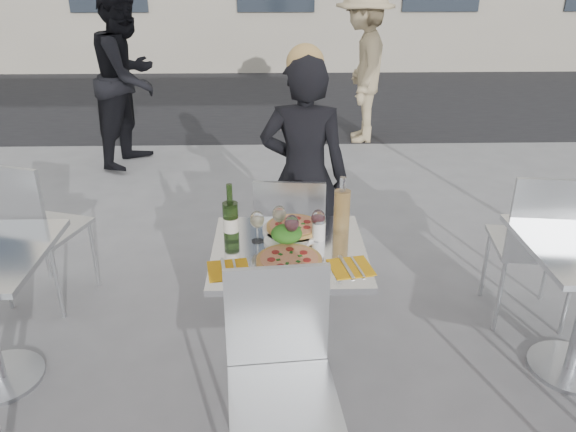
{
  "coord_description": "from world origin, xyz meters",
  "views": [
    {
      "loc": [
        -0.07,
        -2.33,
        1.99
      ],
      "look_at": [
        0.0,
        0.15,
        0.85
      ],
      "focal_mm": 35.0,
      "sensor_mm": 36.0,
      "label": 1
    }
  ],
  "objects_px": {
    "pizza_near": "(289,260)",
    "pedestrian_b": "(362,66)",
    "main_table": "(289,287)",
    "woman_diner": "(304,176)",
    "pedestrian_a": "(128,78)",
    "pizza_far": "(294,228)",
    "side_chair_rfar": "(540,238)",
    "salad_plate": "(287,235)",
    "wineglass_red_b": "(318,219)",
    "wine_bottle": "(231,220)",
    "chair_near": "(280,364)",
    "side_chair_lfar": "(30,223)",
    "carafe": "(342,210)",
    "sugar_shaker": "(319,229)",
    "wineglass_white_b": "(279,215)",
    "wineglass_white_a": "(257,221)",
    "napkin_left": "(228,269)",
    "wineglass_red_a": "(292,224)",
    "chair_far": "(291,233)",
    "napkin_right": "(351,267)"
  },
  "relations": [
    {
      "from": "sugar_shaker",
      "to": "wineglass_white_b",
      "type": "bearing_deg",
      "value": 165.84
    },
    {
      "from": "main_table",
      "to": "pizza_far",
      "type": "xyz_separation_m",
      "value": [
        0.03,
        0.19,
        0.23
      ]
    },
    {
      "from": "main_table",
      "to": "chair_near",
      "type": "relative_size",
      "value": 0.82
    },
    {
      "from": "side_chair_lfar",
      "to": "woman_diner",
      "type": "xyz_separation_m",
      "value": [
        1.63,
        0.25,
        0.18
      ]
    },
    {
      "from": "pedestrian_a",
      "to": "wineglass_white_a",
      "type": "height_order",
      "value": "pedestrian_a"
    },
    {
      "from": "salad_plate",
      "to": "wineglass_red_a",
      "type": "distance_m",
      "value": 0.08
    },
    {
      "from": "wine_bottle",
      "to": "carafe",
      "type": "bearing_deg",
      "value": 9.2
    },
    {
      "from": "pedestrian_b",
      "to": "wineglass_red_b",
      "type": "bearing_deg",
      "value": -6.11
    },
    {
      "from": "wineglass_red_a",
      "to": "pedestrian_b",
      "type": "bearing_deg",
      "value": 77.17
    },
    {
      "from": "main_table",
      "to": "wine_bottle",
      "type": "height_order",
      "value": "wine_bottle"
    },
    {
      "from": "sugar_shaker",
      "to": "wineglass_red_b",
      "type": "height_order",
      "value": "wineglass_red_b"
    },
    {
      "from": "chair_near",
      "to": "side_chair_rfar",
      "type": "height_order",
      "value": "side_chair_rfar"
    },
    {
      "from": "wineglass_white_a",
      "to": "napkin_left",
      "type": "xyz_separation_m",
      "value": [
        -0.12,
        -0.27,
        -0.11
      ]
    },
    {
      "from": "carafe",
      "to": "wineglass_white_b",
      "type": "xyz_separation_m",
      "value": [
        -0.31,
        -0.03,
        -0.01
      ]
    },
    {
      "from": "wine_bottle",
      "to": "wineglass_red_b",
      "type": "relative_size",
      "value": 1.87
    },
    {
      "from": "pizza_far",
      "to": "wineglass_red_a",
      "type": "height_order",
      "value": "wineglass_red_a"
    },
    {
      "from": "pedestrian_b",
      "to": "napkin_left",
      "type": "distance_m",
      "value": 4.54
    },
    {
      "from": "chair_far",
      "to": "napkin_left",
      "type": "height_order",
      "value": "chair_far"
    },
    {
      "from": "pedestrian_a",
      "to": "carafe",
      "type": "relative_size",
      "value": 6.17
    },
    {
      "from": "pizza_far",
      "to": "pedestrian_a",
      "type": "bearing_deg",
      "value": 115.73
    },
    {
      "from": "wineglass_white_a",
      "to": "wineglass_white_b",
      "type": "height_order",
      "value": "same"
    },
    {
      "from": "main_table",
      "to": "woman_diner",
      "type": "relative_size",
      "value": 0.5
    },
    {
      "from": "side_chair_lfar",
      "to": "pizza_near",
      "type": "distance_m",
      "value": 1.73
    },
    {
      "from": "pedestrian_a",
      "to": "wineglass_red_b",
      "type": "height_order",
      "value": "pedestrian_a"
    },
    {
      "from": "pizza_near",
      "to": "wine_bottle",
      "type": "height_order",
      "value": "wine_bottle"
    },
    {
      "from": "pedestrian_a",
      "to": "carafe",
      "type": "xyz_separation_m",
      "value": [
        1.79,
        -3.25,
        -0.03
      ]
    },
    {
      "from": "wine_bottle",
      "to": "wineglass_red_b",
      "type": "height_order",
      "value": "wine_bottle"
    },
    {
      "from": "chair_near",
      "to": "side_chair_lfar",
      "type": "height_order",
      "value": "side_chair_lfar"
    },
    {
      "from": "main_table",
      "to": "wineglass_white_a",
      "type": "bearing_deg",
      "value": 151.2
    },
    {
      "from": "chair_near",
      "to": "wineglass_red_b",
      "type": "bearing_deg",
      "value": 68.65
    },
    {
      "from": "side_chair_rfar",
      "to": "wine_bottle",
      "type": "relative_size",
      "value": 3.28
    },
    {
      "from": "salad_plate",
      "to": "wine_bottle",
      "type": "distance_m",
      "value": 0.28
    },
    {
      "from": "pizza_near",
      "to": "pedestrian_b",
      "type": "bearing_deg",
      "value": 77.44
    },
    {
      "from": "side_chair_lfar",
      "to": "wineglass_white_a",
      "type": "relative_size",
      "value": 6.13
    },
    {
      "from": "wineglass_white_a",
      "to": "wineglass_red_a",
      "type": "distance_m",
      "value": 0.17
    },
    {
      "from": "woman_diner",
      "to": "salad_plate",
      "type": "relative_size",
      "value": 6.85
    },
    {
      "from": "carafe",
      "to": "napkin_left",
      "type": "xyz_separation_m",
      "value": [
        -0.54,
        -0.36,
        -0.11
      ]
    },
    {
      "from": "salad_plate",
      "to": "wineglass_red_a",
      "type": "relative_size",
      "value": 1.4
    },
    {
      "from": "napkin_right",
      "to": "wine_bottle",
      "type": "bearing_deg",
      "value": 143.02
    },
    {
      "from": "wine_bottle",
      "to": "carafe",
      "type": "relative_size",
      "value": 1.02
    },
    {
      "from": "napkin_left",
      "to": "woman_diner",
      "type": "bearing_deg",
      "value": 61.79
    },
    {
      "from": "side_chair_rfar",
      "to": "salad_plate",
      "type": "height_order",
      "value": "side_chair_rfar"
    },
    {
      "from": "pizza_near",
      "to": "pizza_far",
      "type": "bearing_deg",
      "value": 84.55
    },
    {
      "from": "side_chair_lfar",
      "to": "pizza_near",
      "type": "height_order",
      "value": "side_chair_lfar"
    },
    {
      "from": "sugar_shaker",
      "to": "wineglass_red_a",
      "type": "xyz_separation_m",
      "value": [
        -0.13,
        -0.06,
        0.06
      ]
    },
    {
      "from": "pizza_near",
      "to": "wineglass_red_a",
      "type": "relative_size",
      "value": 1.89
    },
    {
      "from": "carafe",
      "to": "sugar_shaker",
      "type": "distance_m",
      "value": 0.16
    },
    {
      "from": "woman_diner",
      "to": "napkin_left",
      "type": "distance_m",
      "value": 1.21
    },
    {
      "from": "wineglass_white_b",
      "to": "wineglass_red_a",
      "type": "height_order",
      "value": "same"
    },
    {
      "from": "pedestrian_a",
      "to": "pizza_far",
      "type": "bearing_deg",
      "value": -137.61
    }
  ]
}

